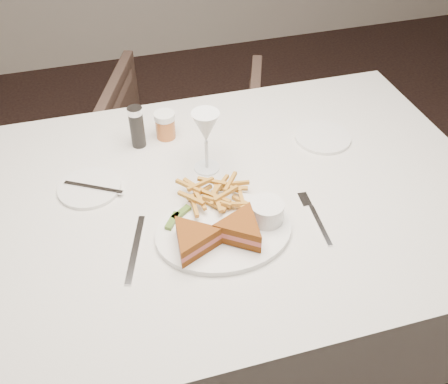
% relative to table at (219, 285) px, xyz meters
% --- Properties ---
extents(ground, '(5.00, 5.00, 0.00)m').
position_rel_table_xyz_m(ground, '(0.23, -0.19, -0.38)').
color(ground, black).
rests_on(ground, ground).
extents(table, '(1.42, 0.96, 0.75)m').
position_rel_table_xyz_m(table, '(0.00, 0.00, 0.00)').
color(table, silver).
rests_on(table, ground).
extents(chair_far, '(0.80, 0.78, 0.65)m').
position_rel_table_xyz_m(chair_far, '(0.10, 0.85, -0.05)').
color(chair_far, '#4C372E').
rests_on(chair_far, ground).
extents(table_setting, '(0.83, 0.65, 0.18)m').
position_rel_table_xyz_m(table_setting, '(-0.02, -0.04, 0.41)').
color(table_setting, white).
rests_on(table_setting, table).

